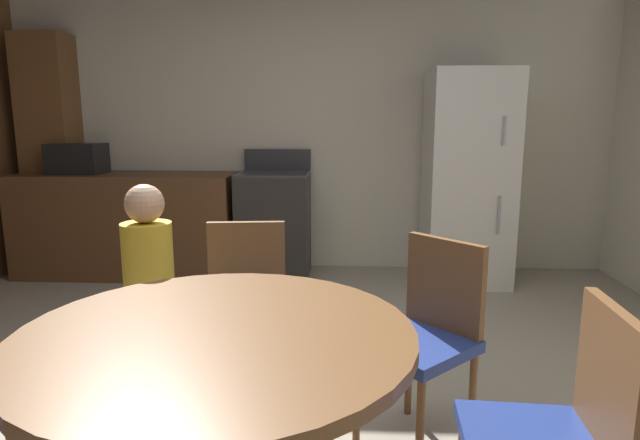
% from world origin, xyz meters
% --- Properties ---
extents(ground_plane, '(14.00, 14.00, 0.00)m').
position_xyz_m(ground_plane, '(0.00, 0.00, 0.00)').
color(ground_plane, '#A89E89').
extents(wall_back, '(5.68, 0.12, 2.70)m').
position_xyz_m(wall_back, '(0.00, 2.86, 1.35)').
color(wall_back, silver).
rests_on(wall_back, ground).
extents(kitchen_counter, '(1.90, 0.60, 0.90)m').
position_xyz_m(kitchen_counter, '(-1.59, 2.46, 0.45)').
color(kitchen_counter, brown).
rests_on(kitchen_counter, ground).
extents(pantry_column, '(0.44, 0.36, 2.10)m').
position_xyz_m(pantry_column, '(-2.32, 2.64, 1.05)').
color(pantry_column, brown).
rests_on(pantry_column, ground).
extents(oven_range, '(0.60, 0.60, 1.10)m').
position_xyz_m(oven_range, '(-0.29, 2.47, 0.47)').
color(oven_range, '#2D2B28').
rests_on(oven_range, ground).
extents(refrigerator, '(0.68, 0.68, 1.76)m').
position_xyz_m(refrigerator, '(1.35, 2.41, 0.88)').
color(refrigerator, white).
rests_on(refrigerator, ground).
extents(microwave, '(0.44, 0.32, 0.26)m').
position_xyz_m(microwave, '(-2.00, 2.46, 1.03)').
color(microwave, black).
rests_on(microwave, kitchen_counter).
extents(dining_table, '(1.17, 1.17, 0.76)m').
position_xyz_m(dining_table, '(-0.04, -0.62, 0.60)').
color(dining_table, brown).
rests_on(dining_table, ground).
extents(chair_northeast, '(0.57, 0.57, 0.87)m').
position_xyz_m(chair_northeast, '(0.68, 0.05, 0.50)').
color(chair_northeast, brown).
rests_on(chair_northeast, ground).
extents(chair_east, '(0.42, 0.42, 0.87)m').
position_xyz_m(chair_east, '(0.95, -0.69, 0.50)').
color(chair_east, brown).
rests_on(chair_east, ground).
extents(chair_north, '(0.44, 0.44, 0.87)m').
position_xyz_m(chair_north, '(-0.14, 0.36, 0.50)').
color(chair_north, brown).
rests_on(chair_north, ground).
extents(person_child, '(0.30, 0.30, 1.09)m').
position_xyz_m(person_child, '(-0.53, 0.17, 0.58)').
color(person_child, '#3D4C84').
rests_on(person_child, ground).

